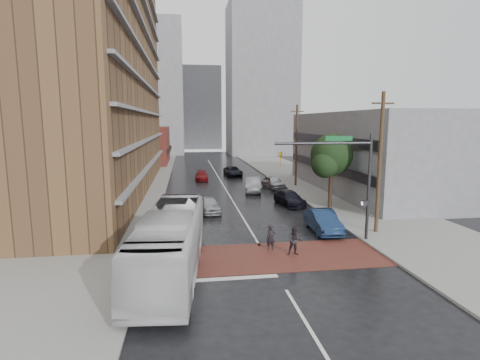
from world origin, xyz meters
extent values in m
plane|color=black|center=(0.00, 0.00, 0.00)|extent=(160.00, 160.00, 0.00)
cube|color=maroon|center=(0.00, 0.50, 0.01)|extent=(14.00, 5.00, 0.02)
cube|color=gray|center=(-11.50, 25.00, 0.07)|extent=(9.00, 90.00, 0.15)
cube|color=gray|center=(11.50, 25.00, 0.07)|extent=(9.00, 90.00, 0.15)
cube|color=brown|center=(-14.00, 24.00, 14.00)|extent=(10.00, 44.00, 28.00)
cube|color=maroon|center=(-12.00, 54.00, 3.50)|extent=(8.00, 16.00, 7.00)
cube|color=gray|center=(16.50, 20.00, 4.50)|extent=(11.00, 26.00, 9.00)
cube|color=gray|center=(-14.00, 78.00, 16.00)|extent=(18.00, 16.00, 32.00)
cube|color=gray|center=(14.00, 72.00, 18.00)|extent=(16.00, 14.00, 36.00)
cube|color=gray|center=(0.00, 95.00, 12.00)|extent=(12.00, 10.00, 24.00)
cylinder|color=#332319|center=(8.50, 12.00, 2.00)|extent=(0.36, 0.36, 4.00)
sphere|color=#1E3116|center=(8.50, 12.00, 5.00)|extent=(3.80, 3.80, 3.80)
sphere|color=#1E3116|center=(7.60, 11.20, 4.20)|extent=(2.40, 2.40, 2.40)
sphere|color=#1E3116|center=(9.30, 12.80, 4.40)|extent=(2.60, 2.60, 2.60)
cylinder|color=#2D2D33|center=(7.30, 2.50, 3.60)|extent=(0.20, 0.20, 7.20)
cylinder|color=#2D2D33|center=(4.10, 2.50, 6.60)|extent=(6.40, 0.16, 0.16)
imported|color=gold|center=(1.30, 2.50, 5.60)|extent=(0.20, 0.16, 1.00)
cube|color=#0C5926|center=(5.10, 2.50, 6.90)|extent=(1.80, 0.05, 0.30)
cube|color=#2D2D33|center=(7.05, 2.50, 2.60)|extent=(0.30, 0.30, 0.35)
cylinder|color=#473321|center=(8.80, 4.00, 5.00)|extent=(0.26, 0.26, 10.00)
cube|color=#473321|center=(8.80, 4.00, 9.20)|extent=(1.60, 0.12, 0.12)
cylinder|color=#473321|center=(8.80, 24.00, 5.00)|extent=(0.26, 0.26, 10.00)
cube|color=#473321|center=(8.80, 24.00, 9.20)|extent=(1.60, 0.12, 0.12)
imported|color=silver|center=(-5.50, -1.00, 1.68)|extent=(3.94, 12.27, 3.36)
imported|color=black|center=(0.54, 1.69, 0.79)|extent=(0.60, 0.42, 1.58)
imported|color=black|center=(1.76, 0.59, 0.88)|extent=(0.90, 0.72, 1.75)
imported|color=#A4A5AC|center=(-2.71, 12.12, 0.71)|extent=(2.24, 4.36, 1.42)
imported|color=#A0A1A8|center=(2.95, 21.30, 0.81)|extent=(2.46, 5.14, 1.63)
imported|color=#660B0F|center=(-2.53, 30.78, 0.62)|extent=(1.85, 4.32, 1.24)
imported|color=black|center=(2.27, 34.26, 0.70)|extent=(2.55, 5.13, 1.40)
imported|color=#152A4C|center=(5.20, 5.05, 0.79)|extent=(1.89, 4.88, 1.59)
imported|color=black|center=(5.20, 13.98, 0.67)|extent=(2.60, 4.88, 1.35)
imported|color=#B0B3B8|center=(5.76, 23.13, 0.75)|extent=(2.54, 4.65, 1.50)
camera|label=1|loc=(-4.60, -20.32, 7.94)|focal=28.00mm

